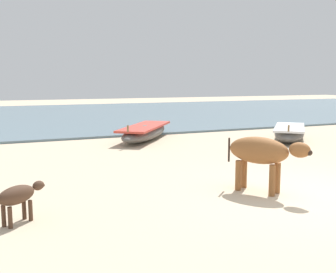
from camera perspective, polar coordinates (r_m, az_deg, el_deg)
The scene contains 6 objects.
ground at distance 7.66m, azimuth 21.68°, elevation -8.02°, with size 80.00×80.00×0.00m, color beige.
sea_water at distance 24.51m, azimuth -10.99°, elevation 3.14°, with size 60.00×20.00×0.08m, color slate.
fishing_boat_1 at distance 14.40m, azimuth 16.99°, elevation 0.54°, with size 2.83×3.00×0.68m.
fishing_boat_4 at distance 13.90m, azimuth -3.33°, elevation 0.66°, with size 3.15×3.70×0.70m.
cow_adult_brown at distance 7.45m, azimuth 13.21°, elevation -2.28°, with size 1.05×1.47×1.02m.
calf_near_dark at distance 6.14m, azimuth -20.66°, elevation -7.98°, with size 0.76×0.64×0.56m.
Camera 1 is at (-5.30, -5.14, 2.03)m, focal length 42.56 mm.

